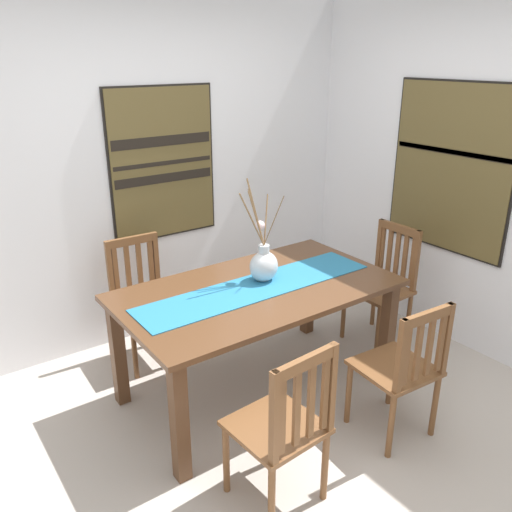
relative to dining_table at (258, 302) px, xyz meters
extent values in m
cube|color=#B2A89E|center=(-0.12, -0.60, -0.68)|extent=(6.40, 6.40, 0.03)
cube|color=silver|center=(-0.12, 1.26, 0.68)|extent=(6.40, 0.12, 2.70)
cube|color=silver|center=(1.74, -0.60, 0.68)|extent=(0.12, 6.40, 2.70)
cube|color=#51331E|center=(0.00, 0.00, 0.09)|extent=(1.78, 0.99, 0.03)
cube|color=#51331E|center=(-0.81, -0.42, -0.30)|extent=(0.08, 0.08, 0.74)
cube|color=#51331E|center=(0.81, -0.42, -0.30)|extent=(0.08, 0.08, 0.74)
cube|color=#51331E|center=(-0.81, 0.42, -0.30)|extent=(0.08, 0.08, 0.74)
cube|color=#51331E|center=(0.81, 0.42, -0.30)|extent=(0.08, 0.08, 0.74)
cube|color=#236B93|center=(0.00, 0.00, 0.11)|extent=(1.64, 0.36, 0.01)
ellipsoid|color=silver|center=(0.09, 0.06, 0.21)|extent=(0.20, 0.17, 0.20)
cylinder|color=silver|center=(0.09, 0.06, 0.33)|extent=(0.07, 0.07, 0.06)
cylinder|color=brown|center=(0.06, 0.11, 0.57)|extent=(0.07, 0.11, 0.43)
cylinder|color=brown|center=(0.00, 0.06, 0.54)|extent=(0.19, 0.02, 0.37)
cylinder|color=brown|center=(0.07, 0.11, 0.54)|extent=(0.05, 0.11, 0.36)
cylinder|color=brown|center=(0.14, 0.10, 0.51)|extent=(0.11, 0.10, 0.31)
cylinder|color=brown|center=(0.13, 0.01, 0.52)|extent=(0.09, 0.10, 0.34)
cylinder|color=brown|center=(0.05, 0.09, 0.54)|extent=(0.09, 0.06, 0.36)
sphere|color=silver|center=(0.10, 0.11, 0.48)|extent=(0.06, 0.06, 0.06)
cube|color=brown|center=(1.16, -0.01, -0.23)|extent=(0.43, 0.43, 0.03)
cylinder|color=brown|center=(0.99, -0.19, -0.45)|extent=(0.04, 0.04, 0.42)
cylinder|color=brown|center=(0.98, 0.17, -0.45)|extent=(0.04, 0.04, 0.42)
cylinder|color=brown|center=(1.35, -0.18, -0.45)|extent=(0.04, 0.04, 0.42)
cylinder|color=brown|center=(1.34, 0.18, -0.45)|extent=(0.04, 0.04, 0.42)
cube|color=brown|center=(1.36, -0.18, 0.03)|extent=(0.04, 0.04, 0.49)
cube|color=brown|center=(1.35, 0.18, 0.03)|extent=(0.04, 0.04, 0.49)
cube|color=brown|center=(1.35, 0.00, 0.24)|extent=(0.04, 0.38, 0.06)
cube|color=brown|center=(1.36, -0.16, 0.01)|extent=(0.02, 0.04, 0.40)
cube|color=brown|center=(1.35, -0.08, 0.01)|extent=(0.02, 0.04, 0.40)
cube|color=brown|center=(1.35, 0.00, 0.01)|extent=(0.02, 0.04, 0.40)
cube|color=brown|center=(1.35, 0.07, 0.01)|extent=(0.02, 0.04, 0.40)
cube|color=brown|center=(1.35, 0.15, 0.01)|extent=(0.02, 0.04, 0.40)
cube|color=brown|center=(-0.44, 0.79, -0.23)|extent=(0.44, 0.44, 0.03)
cylinder|color=brown|center=(-0.26, 0.60, -0.45)|extent=(0.04, 0.04, 0.42)
cylinder|color=brown|center=(-0.62, 0.61, -0.45)|extent=(0.04, 0.04, 0.42)
cylinder|color=brown|center=(-0.25, 0.96, -0.45)|extent=(0.04, 0.04, 0.42)
cylinder|color=brown|center=(-0.61, 0.97, -0.45)|extent=(0.04, 0.04, 0.42)
cube|color=brown|center=(-0.25, 0.97, 0.02)|extent=(0.04, 0.04, 0.48)
cube|color=brown|center=(-0.61, 0.98, 0.02)|extent=(0.04, 0.04, 0.48)
cube|color=brown|center=(-0.43, 0.98, 0.23)|extent=(0.38, 0.05, 0.06)
cube|color=brown|center=(-0.29, 0.97, 0.01)|extent=(0.04, 0.02, 0.39)
cube|color=brown|center=(-0.38, 0.98, 0.01)|extent=(0.04, 0.02, 0.39)
cube|color=brown|center=(-0.47, 0.98, 0.01)|extent=(0.04, 0.02, 0.39)
cube|color=brown|center=(-0.57, 0.98, 0.01)|extent=(0.04, 0.02, 0.39)
cube|color=brown|center=(0.42, -0.80, -0.23)|extent=(0.45, 0.45, 0.03)
cylinder|color=brown|center=(0.25, -0.61, -0.45)|extent=(0.04, 0.04, 0.42)
cylinder|color=brown|center=(0.61, -0.64, -0.45)|extent=(0.04, 0.04, 0.42)
cylinder|color=brown|center=(0.23, -0.97, -0.45)|extent=(0.04, 0.04, 0.42)
cylinder|color=brown|center=(0.59, -1.00, -0.45)|extent=(0.04, 0.04, 0.42)
cube|color=brown|center=(0.23, -0.98, 0.00)|extent=(0.04, 0.04, 0.45)
cube|color=brown|center=(0.59, -1.01, 0.00)|extent=(0.04, 0.04, 0.45)
cube|color=brown|center=(0.41, -0.99, 0.20)|extent=(0.38, 0.06, 0.06)
cube|color=brown|center=(0.27, -0.98, -0.01)|extent=(0.04, 0.02, 0.36)
cube|color=brown|center=(0.36, -0.99, -0.01)|extent=(0.04, 0.02, 0.36)
cube|color=brown|center=(0.45, -1.00, -0.01)|extent=(0.04, 0.02, 0.36)
cube|color=brown|center=(0.54, -1.00, -0.01)|extent=(0.04, 0.02, 0.36)
cube|color=brown|center=(-0.47, -0.81, -0.23)|extent=(0.44, 0.44, 0.03)
cylinder|color=brown|center=(-0.66, -0.64, -0.45)|extent=(0.04, 0.04, 0.42)
cylinder|color=brown|center=(-0.30, -0.62, -0.45)|extent=(0.04, 0.04, 0.42)
cylinder|color=brown|center=(-0.64, -1.00, -0.45)|extent=(0.04, 0.04, 0.42)
cylinder|color=brown|center=(-0.28, -0.98, -0.45)|extent=(0.04, 0.04, 0.42)
cube|color=brown|center=(-0.64, -1.01, 0.02)|extent=(0.04, 0.04, 0.48)
cube|color=brown|center=(-0.28, -0.99, 0.02)|extent=(0.04, 0.04, 0.48)
cube|color=brown|center=(-0.46, -1.00, 0.24)|extent=(0.38, 0.06, 0.06)
cube|color=brown|center=(-0.60, -1.00, 0.01)|extent=(0.04, 0.02, 0.39)
cube|color=brown|center=(-0.51, -1.00, 0.01)|extent=(0.04, 0.02, 0.39)
cube|color=brown|center=(-0.42, -0.99, 0.01)|extent=(0.04, 0.02, 0.39)
cube|color=brown|center=(-0.32, -0.99, 0.01)|extent=(0.04, 0.02, 0.39)
cube|color=black|center=(-0.03, 1.20, 0.71)|extent=(0.87, 0.04, 1.16)
cube|color=brown|center=(-0.03, 1.18, 0.71)|extent=(0.84, 0.01, 1.13)
cube|color=black|center=(-0.03, 1.17, 0.89)|extent=(0.81, 0.00, 0.08)
cube|color=black|center=(-0.03, 1.17, 0.61)|extent=(0.81, 0.00, 0.07)
cube|color=black|center=(-0.03, 1.17, 0.72)|extent=(0.81, 0.00, 0.03)
cube|color=black|center=(1.67, -0.17, 0.70)|extent=(0.04, 1.03, 1.26)
cube|color=brown|center=(1.65, -0.17, 0.70)|extent=(0.01, 1.00, 1.23)
cube|color=black|center=(1.65, -0.17, 0.83)|extent=(0.00, 0.97, 0.03)
cube|color=black|center=(1.65, -0.17, 0.82)|extent=(0.00, 0.97, 0.04)
camera|label=1|loc=(-1.80, -2.48, 1.51)|focal=36.91mm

